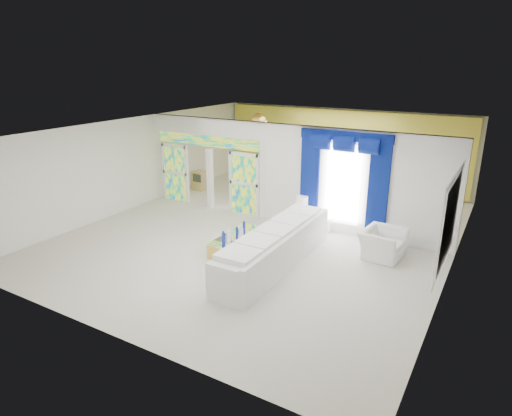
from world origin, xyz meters
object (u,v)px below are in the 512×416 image
Objects in this scene: coffee_table at (235,242)px; console_table at (310,223)px; grand_piano at (278,179)px; armchair at (382,243)px; white_sofa at (275,249)px.

console_table is at bearing 64.60° from coffee_table.
console_table is (1.12, 2.35, 0.01)m from coffee_table.
coffee_table is 5.53m from grand_piano.
armchair is (2.35, -0.85, 0.15)m from console_table.
console_table reaches higher than coffee_table.
grand_piano reaches higher than armchair.
grand_piano reaches higher than white_sofa.
grand_piano is (-2.86, 5.61, 0.08)m from white_sofa.
white_sofa is 4.02× the size of armchair.
grand_piano reaches higher than coffee_table.
console_table is at bearing 76.01° from armchair.
white_sofa is 2.50× the size of coffee_table.
armchair is 6.26m from grand_piano.
coffee_table is 1.46× the size of console_table.
coffee_table is at bearing 167.27° from white_sofa.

